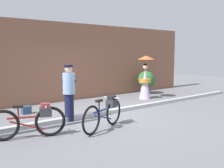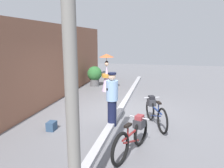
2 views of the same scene
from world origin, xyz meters
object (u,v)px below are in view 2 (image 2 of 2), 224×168
Objects in this scene: bicycle_far_side at (155,111)px; utility_pole at (70,49)px; person_officer at (112,98)px; person_with_parasol at (107,73)px; potted_plant_by_door at (95,75)px; backpack_on_pavement at (52,126)px; bicycle_near_officer at (133,136)px.

utility_pole reaches higher than bicycle_far_side.
person_officer is 4.41m from person_with_parasol.
person_with_parasol is at bearing -138.08° from potted_plant_by_door.
potted_plant_by_door is (4.89, 3.36, 0.18)m from bicycle_far_side.
person_with_parasol reaches higher than potted_plant_by_door.
utility_pole is (-3.70, 1.00, 1.97)m from bicycle_far_side.
bicycle_far_side is at bearing -73.11° from person_officer.
person_officer is at bearing 3.72° from utility_pole.
person_with_parasol is (3.87, 2.44, 0.45)m from bicycle_far_side.
person_officer is (-0.37, 1.22, 0.42)m from bicycle_far_side.
person_with_parasol is at bearing -4.07° from backpack_on_pavement.
bicycle_near_officer is 1.53× the size of potted_plant_by_door.
potted_plant_by_door is at bearing 23.82° from bicycle_near_officer.
bicycle_far_side is 1.34m from person_officer.
bicycle_far_side is at bearing -13.39° from bicycle_near_officer.
potted_plant_by_door is at bearing 41.92° from person_with_parasol.
potted_plant_by_door is 0.22× the size of utility_pole.
person_officer reaches higher than bicycle_near_officer.
potted_plant_by_door is (1.02, 0.92, -0.27)m from person_with_parasol.
bicycle_near_officer is 1.82m from bicycle_far_side.
bicycle_near_officer is 2.83m from utility_pole.
bicycle_near_officer is at bearing -150.40° from person_officer.
person_with_parasol is at bearing 32.29° from bicycle_far_side.
backpack_on_pavement is at bearing 175.93° from person_with_parasol.
person_officer is at bearing -157.82° from potted_plant_by_door.
person_with_parasol reaches higher than backpack_on_pavement.
bicycle_near_officer is 1.67m from person_officer.
person_officer is 5.68m from potted_plant_by_door.
potted_plant_by_door is 5.99m from backpack_on_pavement.
utility_pole reaches higher than person_officer.
utility_pole is (-3.33, -0.22, 1.56)m from person_officer.
person_officer is 1.86m from backpack_on_pavement.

